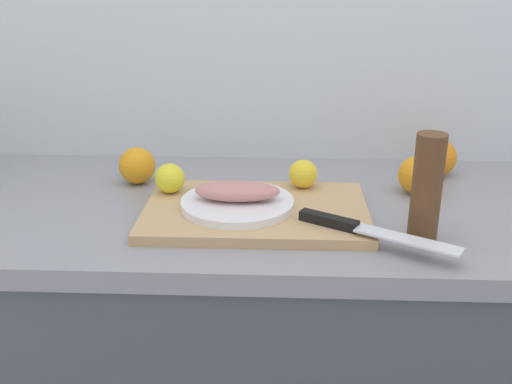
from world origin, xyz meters
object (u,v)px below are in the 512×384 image
(orange_0, at_px, (417,175))
(chef_knife, at_px, (356,227))
(white_plate, at_px, (237,203))
(cutting_board, at_px, (256,211))
(pepper_mill, at_px, (427,188))
(fish_fillet, at_px, (237,191))
(lemon_0, at_px, (303,174))

(orange_0, bearing_deg, chef_knife, -122.23)
(white_plate, relative_size, orange_0, 2.67)
(chef_knife, relative_size, orange_0, 3.26)
(cutting_board, bearing_deg, pepper_mill, -16.28)
(fish_fillet, bearing_deg, chef_knife, -25.77)
(chef_knife, bearing_deg, orange_0, 88.07)
(white_plate, xyz_separation_m, lemon_0, (0.13, 0.11, 0.02))
(cutting_board, height_order, lemon_0, lemon_0)
(cutting_board, height_order, pepper_mill, pepper_mill)
(fish_fillet, xyz_separation_m, pepper_mill, (0.33, -0.08, 0.04))
(lemon_0, xyz_separation_m, orange_0, (0.24, 0.03, -0.01))
(cutting_board, bearing_deg, fish_fillet, -173.90)
(white_plate, relative_size, lemon_0, 3.66)
(white_plate, bearing_deg, fish_fillet, 0.00)
(pepper_mill, bearing_deg, orange_0, 80.92)
(fish_fillet, distance_m, pepper_mill, 0.35)
(lemon_0, height_order, pepper_mill, pepper_mill)
(white_plate, xyz_separation_m, orange_0, (0.37, 0.14, 0.01))
(fish_fillet, bearing_deg, pepper_mill, -14.02)
(orange_0, xyz_separation_m, pepper_mill, (-0.04, -0.23, 0.06))
(lemon_0, bearing_deg, pepper_mill, -43.74)
(orange_0, bearing_deg, pepper_mill, -99.08)
(pepper_mill, bearing_deg, white_plate, 165.98)
(cutting_board, xyz_separation_m, white_plate, (-0.04, -0.00, 0.02))
(fish_fillet, height_order, chef_knife, fish_fillet)
(fish_fillet, relative_size, pepper_mill, 0.85)
(white_plate, height_order, fish_fillet, fish_fillet)
(white_plate, bearing_deg, orange_0, 21.03)
(orange_0, bearing_deg, cutting_board, -157.52)
(cutting_board, xyz_separation_m, pepper_mill, (0.30, -0.09, 0.09))
(cutting_board, height_order, white_plate, white_plate)
(orange_0, height_order, pepper_mill, pepper_mill)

